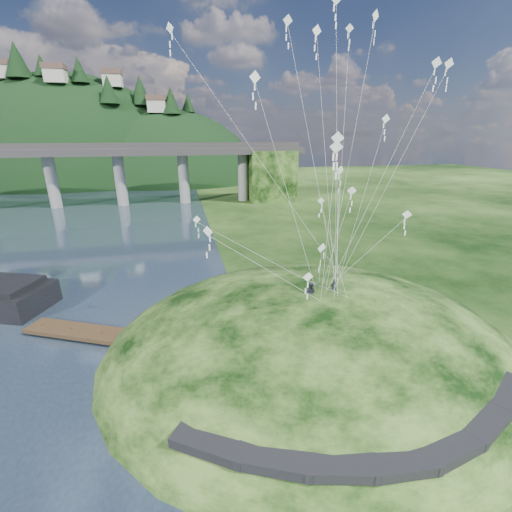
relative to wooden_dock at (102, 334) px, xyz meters
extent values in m
plane|color=black|center=(9.77, -6.74, -0.45)|extent=(320.00, 320.00, 0.00)
ellipsoid|color=black|center=(17.77, -4.74, -1.95)|extent=(36.00, 32.00, 13.00)
cube|color=black|center=(8.27, -14.74, 1.57)|extent=(4.32, 3.62, 0.71)
cube|color=black|center=(11.27, -16.39, 1.64)|extent=(4.10, 2.97, 0.61)
cube|color=black|center=(14.27, -17.39, 1.63)|extent=(3.85, 2.37, 0.62)
cube|color=black|center=(17.27, -17.84, 1.58)|extent=(3.62, 1.83, 0.66)
cube|color=black|center=(20.27, -17.64, 1.59)|extent=(3.82, 2.27, 0.68)
cube|color=black|center=(23.27, -16.69, 1.69)|extent=(4.11, 2.97, 0.71)
cube|color=black|center=(26.27, -15.14, 1.71)|extent=(4.26, 3.43, 0.66)
cylinder|color=gray|center=(-22.23, 63.26, 6.05)|extent=(2.60, 2.60, 13.00)
cylinder|color=gray|center=(-6.73, 63.26, 6.05)|extent=(2.60, 2.60, 13.00)
cylinder|color=gray|center=(8.77, 63.26, 6.05)|extent=(2.60, 2.60, 13.00)
cylinder|color=gray|center=(24.27, 63.26, 6.05)|extent=(2.60, 2.60, 13.00)
cube|color=black|center=(31.77, 63.26, 6.05)|extent=(12.00, 11.00, 13.00)
ellipsoid|color=black|center=(-30.23, 119.26, -6.45)|extent=(96.00, 68.00, 88.00)
ellipsoid|color=black|center=(4.77, 111.26, -10.45)|extent=(76.00, 56.00, 72.00)
cone|color=black|center=(-40.10, 107.88, 38.78)|extent=(8.01, 8.01, 10.54)
cone|color=black|center=(-33.09, 107.32, 37.43)|extent=(4.97, 4.97, 6.54)
cone|color=black|center=(-21.63, 105.30, 36.22)|extent=(5.83, 5.83, 7.67)
cone|color=black|center=(-12.67, 100.34, 30.13)|extent=(6.47, 6.47, 8.51)
cone|color=black|center=(-3.45, 107.25, 30.78)|extent=(7.13, 7.13, 9.38)
cone|color=black|center=(6.66, 102.29, 27.42)|extent=(6.56, 6.56, 8.63)
cone|color=black|center=(12.55, 107.89, 27.23)|extent=(4.88, 4.88, 6.42)
cube|color=beige|center=(-45.23, 111.26, 35.54)|extent=(6.00, 5.00, 4.00)
cube|color=brown|center=(-45.23, 111.26, 38.24)|extent=(6.40, 5.40, 1.60)
cube|color=beige|center=(-28.23, 103.26, 33.83)|extent=(6.00, 5.00, 4.00)
cube|color=brown|center=(-28.23, 103.26, 36.53)|extent=(6.40, 5.40, 1.60)
cube|color=beige|center=(-12.23, 109.26, 33.73)|extent=(6.00, 5.00, 4.00)
cube|color=brown|center=(-12.23, 109.26, 36.43)|extent=(6.40, 5.40, 1.60)
cube|color=beige|center=(1.77, 103.26, 25.43)|extent=(6.00, 5.00, 4.00)
cube|color=brown|center=(1.77, 103.26, 28.13)|extent=(6.40, 5.40, 1.60)
cube|color=black|center=(-10.34, 7.82, 2.31)|extent=(7.05, 6.50, 0.57)
cube|color=#352415|center=(0.00, 0.00, 0.01)|extent=(14.06, 8.10, 0.36)
cylinder|color=#352415|center=(-5.62, 2.59, -0.25)|extent=(0.31, 0.31, 1.03)
cylinder|color=#352415|center=(-2.81, 1.29, -0.25)|extent=(0.31, 0.31, 1.03)
cylinder|color=#352415|center=(0.00, 0.00, -0.25)|extent=(0.31, 0.31, 1.03)
cylinder|color=#352415|center=(2.81, -1.29, -0.25)|extent=(0.31, 0.31, 1.03)
cylinder|color=#352415|center=(5.62, -2.59, -0.25)|extent=(0.31, 0.31, 1.03)
imported|color=#252931|center=(19.56, -4.59, 5.43)|extent=(0.79, 0.66, 1.84)
imported|color=#252931|center=(17.38, -4.82, 5.40)|extent=(1.06, 1.02, 1.72)
cube|color=white|center=(7.81, 4.26, 24.63)|extent=(0.59, 0.63, 0.80)
cube|color=white|center=(7.81, 4.26, 24.05)|extent=(0.10, 0.07, 0.48)
cube|color=white|center=(7.81, 4.26, 23.46)|extent=(0.10, 0.07, 0.48)
cube|color=white|center=(7.81, 4.26, 22.88)|extent=(0.10, 0.07, 0.48)
cube|color=white|center=(23.79, 5.18, 25.70)|extent=(0.68, 0.40, 0.74)
cube|color=white|center=(23.79, 5.18, 25.17)|extent=(0.10, 0.04, 0.44)
cube|color=white|center=(23.79, 5.18, 24.63)|extent=(0.10, 0.04, 0.44)
cube|color=white|center=(23.79, 5.18, 24.10)|extent=(0.10, 0.04, 0.44)
cube|color=white|center=(17.03, 2.29, 25.17)|extent=(0.82, 0.30, 0.79)
cube|color=white|center=(17.03, 2.29, 24.60)|extent=(0.11, 0.06, 0.47)
cube|color=white|center=(17.03, 2.29, 24.02)|extent=(0.11, 0.06, 0.47)
cube|color=white|center=(17.03, 2.29, 23.44)|extent=(0.11, 0.06, 0.47)
cube|color=white|center=(16.49, -8.51, 9.61)|extent=(0.68, 0.30, 0.70)
cube|color=white|center=(16.49, -8.51, 9.11)|extent=(0.08, 0.07, 0.42)
cube|color=white|center=(16.49, -8.51, 8.60)|extent=(0.08, 0.07, 0.42)
cube|color=white|center=(16.49, -8.51, 8.09)|extent=(0.08, 0.07, 0.42)
cube|color=white|center=(27.09, -2.28, 9.96)|extent=(0.69, 0.51, 0.80)
cube|color=white|center=(27.09, -2.28, 9.38)|extent=(0.11, 0.06, 0.47)
cube|color=white|center=(27.09, -2.28, 8.80)|extent=(0.11, 0.06, 0.47)
cube|color=white|center=(27.09, -2.28, 8.23)|extent=(0.11, 0.06, 0.47)
cube|color=white|center=(24.55, -6.35, 21.01)|extent=(0.72, 0.26, 0.69)
cube|color=white|center=(24.55, -6.35, 20.50)|extent=(0.09, 0.04, 0.42)
cube|color=white|center=(24.55, -6.35, 19.99)|extent=(0.09, 0.04, 0.42)
cube|color=white|center=(24.55, -6.35, 19.48)|extent=(0.09, 0.04, 0.42)
cube|color=white|center=(9.00, 3.51, 9.07)|extent=(0.73, 0.29, 0.75)
cube|color=white|center=(9.00, 3.51, 8.54)|extent=(0.09, 0.07, 0.44)
cube|color=white|center=(9.00, 3.51, 8.00)|extent=(0.09, 0.07, 0.44)
cube|color=white|center=(9.00, 3.51, 7.46)|extent=(0.09, 0.07, 0.44)
cube|color=white|center=(20.61, 1.25, 25.94)|extent=(0.11, 0.02, 0.48)
cube|color=white|center=(20.61, 1.25, 25.35)|extent=(0.11, 0.02, 0.48)
cube|color=white|center=(20.61, 1.25, 24.76)|extent=(0.11, 0.02, 0.48)
cube|color=white|center=(19.76, 2.90, 24.76)|extent=(0.87, 0.24, 0.88)
cube|color=white|center=(19.76, 2.90, 24.13)|extent=(0.11, 0.07, 0.51)
cube|color=white|center=(19.76, 2.90, 23.50)|extent=(0.11, 0.07, 0.51)
cube|color=white|center=(19.76, 2.90, 22.88)|extent=(0.11, 0.07, 0.51)
cube|color=white|center=(24.17, 2.65, 11.39)|extent=(0.84, 0.39, 0.86)
cube|color=white|center=(24.17, 2.65, 10.76)|extent=(0.12, 0.03, 0.52)
cube|color=white|center=(24.17, 2.65, 10.13)|extent=(0.12, 0.03, 0.52)
cube|color=white|center=(24.17, 2.65, 9.50)|extent=(0.12, 0.03, 0.52)
cube|color=white|center=(27.27, 3.13, 18.01)|extent=(0.85, 0.23, 0.83)
cube|color=white|center=(27.27, 3.13, 17.42)|extent=(0.11, 0.04, 0.49)
cube|color=white|center=(27.27, 3.13, 16.82)|extent=(0.11, 0.04, 0.49)
cube|color=white|center=(27.27, 3.13, 16.22)|extent=(0.11, 0.04, 0.49)
cube|color=white|center=(20.87, 2.36, 10.59)|extent=(0.65, 0.25, 0.64)
cube|color=white|center=(20.87, 2.36, 10.12)|extent=(0.09, 0.02, 0.39)
cube|color=white|center=(20.87, 2.36, 9.64)|extent=(0.09, 0.02, 0.39)
cube|color=white|center=(20.87, 2.36, 9.17)|extent=(0.09, 0.02, 0.39)
cube|color=white|center=(16.12, -7.29, 7.07)|extent=(0.77, 0.21, 0.76)
cube|color=white|center=(16.12, -7.29, 6.53)|extent=(0.10, 0.05, 0.45)
cube|color=white|center=(16.12, -7.29, 5.98)|extent=(0.10, 0.05, 0.45)
cube|color=white|center=(16.12, -7.29, 5.44)|extent=(0.10, 0.05, 0.45)
cube|color=white|center=(18.61, -5.11, 16.39)|extent=(0.81, 0.45, 0.87)
cube|color=white|center=(18.61, -5.11, 15.76)|extent=(0.12, 0.05, 0.51)
cube|color=white|center=(18.61, -5.11, 15.13)|extent=(0.12, 0.05, 0.51)
cube|color=white|center=(18.61, -5.11, 14.51)|extent=(0.12, 0.05, 0.51)
cube|color=white|center=(21.10, -0.78, 13.74)|extent=(0.76, 0.35, 0.79)
cube|color=white|center=(21.10, -0.78, 13.17)|extent=(0.10, 0.08, 0.47)
cube|color=white|center=(21.10, -0.78, 12.60)|extent=(0.10, 0.08, 0.47)
cube|color=white|center=(21.10, -0.78, 12.03)|extent=(0.10, 0.08, 0.47)
cube|color=white|center=(13.01, -3.91, 20.15)|extent=(0.80, 0.21, 0.80)
cube|color=white|center=(13.01, -3.91, 19.58)|extent=(0.10, 0.06, 0.47)
cube|color=white|center=(13.01, -3.91, 19.01)|extent=(0.10, 0.06, 0.47)
cube|color=white|center=(13.01, -3.91, 18.44)|extent=(0.10, 0.06, 0.47)
cube|color=white|center=(22.15, -2.23, 24.57)|extent=(0.70, 0.40, 0.77)
cube|color=white|center=(22.15, -2.23, 24.03)|extent=(0.09, 0.08, 0.45)
cube|color=white|center=(22.15, -2.23, 23.48)|extent=(0.09, 0.08, 0.45)
cube|color=white|center=(22.15, -2.23, 22.94)|extent=(0.09, 0.08, 0.45)
cube|color=white|center=(9.25, -6.55, 10.64)|extent=(0.59, 0.52, 0.75)
cube|color=white|center=(9.25, -6.55, 10.10)|extent=(0.09, 0.07, 0.44)
cube|color=white|center=(9.25, -6.55, 9.57)|extent=(0.09, 0.07, 0.44)
cube|color=white|center=(9.25, -6.55, 9.04)|extent=(0.09, 0.07, 0.44)
cube|color=white|center=(25.80, -5.98, 21.07)|extent=(0.71, 0.27, 0.68)
cube|color=white|center=(25.80, -5.98, 20.56)|extent=(0.09, 0.05, 0.41)
cube|color=white|center=(25.80, -5.98, 20.06)|extent=(0.09, 0.05, 0.41)
cube|color=white|center=(25.80, -5.98, 19.56)|extent=(0.09, 0.05, 0.41)
cube|color=white|center=(15.75, -11.13, 16.02)|extent=(0.68, 0.25, 0.68)
cube|color=white|center=(15.75, -11.13, 15.53)|extent=(0.09, 0.02, 0.40)
cube|color=white|center=(15.75, -11.13, 15.04)|extent=(0.09, 0.02, 0.40)
cube|color=white|center=(15.75, -11.13, 14.54)|extent=(0.09, 0.02, 0.40)
camera|label=1|loc=(7.71, -28.35, 16.66)|focal=24.00mm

